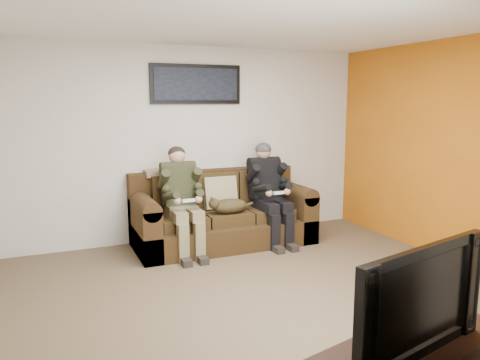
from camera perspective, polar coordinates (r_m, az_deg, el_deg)
name	(u,v)px	position (r m, az deg, el deg)	size (l,w,h in m)	color
floor	(266,297)	(4.69, 3.14, -14.03)	(5.00, 5.00, 0.00)	brown
ceiling	(268,18)	(4.36, 3.47, 19.12)	(5.00, 5.00, 0.00)	silver
wall_back	(193,144)	(6.42, -5.69, 4.38)	(5.00, 5.00, 0.00)	beige
wall_front	(471,221)	(2.56, 26.37, -4.49)	(5.00, 5.00, 0.00)	beige
wall_right	(465,153)	(5.88, 25.70, 3.01)	(4.50, 4.50, 0.00)	beige
accent_wall_right	(464,153)	(5.88, 25.64, 3.01)	(4.50, 4.50, 0.00)	#B76012
sofa	(221,216)	(6.26, -2.28, -4.45)	(2.32, 1.00, 0.95)	#372310
throw_pillow	(220,192)	(6.23, -2.45, -1.53)	(0.44, 0.13, 0.42)	tan
throw_blanket	(163,173)	(6.22, -9.37, 0.88)	(0.48, 0.23, 0.08)	tan
person_left	(181,194)	(5.81, -7.15, -1.68)	(0.51, 0.87, 1.32)	olive
person_right	(268,187)	(6.24, 3.48, -0.81)	(0.51, 0.86, 1.33)	black
cat	(228,206)	(5.96, -1.46, -3.14)	(0.66, 0.26, 0.24)	#4E3D1E
framed_poster	(196,84)	(6.37, -5.36, 11.55)	(1.25, 0.05, 0.52)	black
television	(406,296)	(2.83, 19.53, -13.17)	(1.09, 0.14, 0.63)	black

